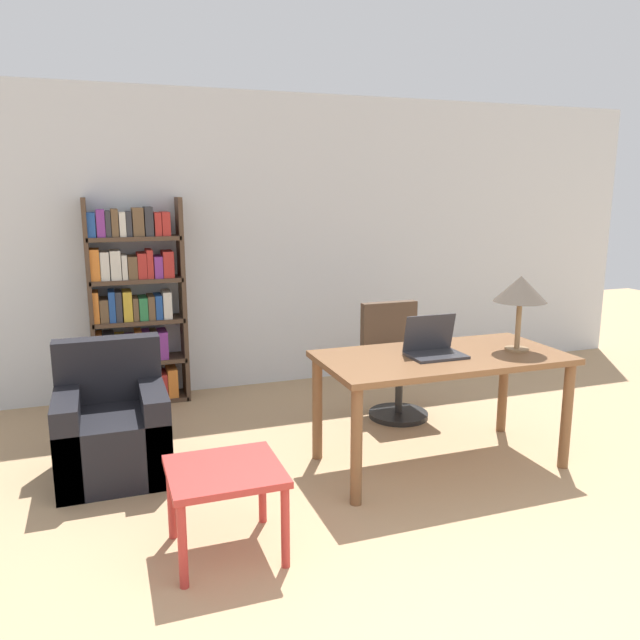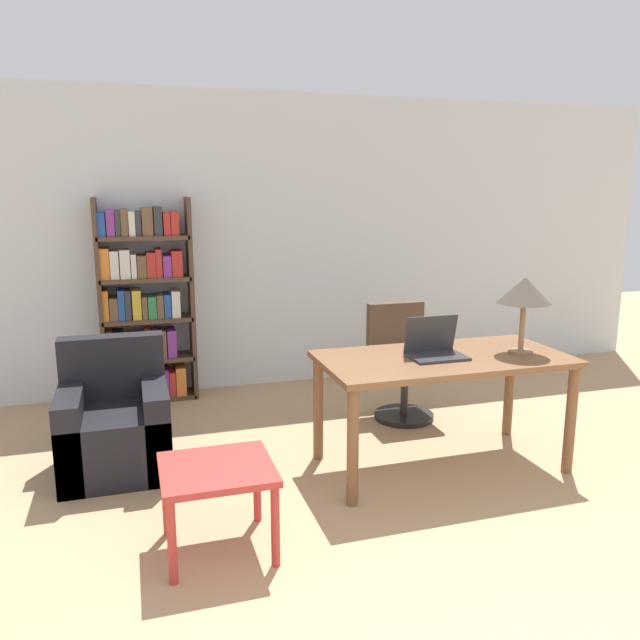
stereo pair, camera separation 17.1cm
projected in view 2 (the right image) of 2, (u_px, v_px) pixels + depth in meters
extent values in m
cube|color=silver|center=(278.00, 243.00, 5.84)|extent=(8.00, 0.06, 2.70)
cube|color=brown|center=(443.00, 359.00, 4.10)|extent=(1.63, 0.81, 0.04)
cylinder|color=brown|center=(353.00, 447.00, 3.63)|extent=(0.07, 0.07, 0.72)
cylinder|color=brown|center=(571.00, 420.00, 4.06)|extent=(0.07, 0.07, 0.72)
cylinder|color=brown|center=(318.00, 408.00, 4.28)|extent=(0.07, 0.07, 0.72)
cylinder|color=brown|center=(509.00, 388.00, 4.71)|extent=(0.07, 0.07, 0.72)
cube|color=#2D2D33|center=(437.00, 357.00, 4.04)|extent=(0.36, 0.25, 0.02)
cube|color=#2D2D33|center=(431.00, 334.00, 4.10)|extent=(0.36, 0.06, 0.25)
cube|color=navy|center=(430.00, 333.00, 4.11)|extent=(0.33, 0.05, 0.22)
cylinder|color=olive|center=(520.00, 351.00, 4.19)|extent=(0.16, 0.16, 0.01)
cylinder|color=olive|center=(522.00, 327.00, 4.15)|extent=(0.04, 0.04, 0.32)
cone|color=#4C4238|center=(525.00, 290.00, 4.10)|extent=(0.35, 0.35, 0.17)
cylinder|color=black|center=(404.00, 416.00, 5.11)|extent=(0.48, 0.48, 0.04)
cylinder|color=#262626|center=(404.00, 395.00, 5.07)|extent=(0.06, 0.06, 0.32)
cube|color=#4C3828|center=(405.00, 370.00, 5.03)|extent=(0.51, 0.51, 0.10)
cube|color=#4C3828|center=(395.00, 330.00, 5.17)|extent=(0.48, 0.08, 0.46)
cube|color=#B2332D|center=(217.00, 469.00, 3.16)|extent=(0.57, 0.53, 0.04)
cylinder|color=#B2332D|center=(172.00, 542.00, 2.92)|extent=(0.04, 0.04, 0.43)
cylinder|color=#B2332D|center=(275.00, 526.00, 3.06)|extent=(0.04, 0.04, 0.43)
cylinder|color=#B2332D|center=(166.00, 498.00, 3.35)|extent=(0.04, 0.04, 0.43)
cylinder|color=#B2332D|center=(257.00, 485.00, 3.49)|extent=(0.04, 0.04, 0.43)
cube|color=black|center=(116.00, 440.00, 4.12)|extent=(0.69, 0.72, 0.43)
cube|color=black|center=(112.00, 366.00, 4.29)|extent=(0.69, 0.16, 0.43)
cube|color=black|center=(72.00, 434.00, 4.03)|extent=(0.16, 0.72, 0.58)
cube|color=black|center=(157.00, 425.00, 4.18)|extent=(0.16, 0.72, 0.58)
cube|color=#4C3828|center=(101.00, 304.00, 5.30)|extent=(0.04, 0.28, 1.78)
cube|color=#4C3828|center=(191.00, 299.00, 5.52)|extent=(0.04, 0.28, 1.78)
cube|color=#4C3828|center=(152.00, 397.00, 5.59)|extent=(0.76, 0.28, 0.04)
cube|color=#234C99|center=(112.00, 385.00, 5.46)|extent=(0.05, 0.24, 0.24)
cube|color=silver|center=(120.00, 384.00, 5.48)|extent=(0.06, 0.24, 0.25)
cube|color=#333338|center=(129.00, 385.00, 5.50)|extent=(0.08, 0.24, 0.22)
cube|color=#234C99|center=(138.00, 383.00, 5.52)|extent=(0.05, 0.24, 0.24)
cube|color=gold|center=(146.00, 386.00, 5.55)|extent=(0.08, 0.24, 0.18)
cube|color=orange|center=(155.00, 384.00, 5.57)|extent=(0.06, 0.24, 0.21)
cube|color=#7F338C|center=(164.00, 381.00, 5.59)|extent=(0.08, 0.24, 0.24)
cube|color=#B72D28|center=(172.00, 382.00, 5.61)|extent=(0.05, 0.24, 0.22)
cube|color=orange|center=(180.00, 379.00, 5.63)|extent=(0.09, 0.24, 0.25)
cube|color=#4C3828|center=(150.00, 359.00, 5.51)|extent=(0.76, 0.28, 0.04)
cube|color=orange|center=(109.00, 345.00, 5.39)|extent=(0.05, 0.24, 0.26)
cube|color=#333338|center=(119.00, 345.00, 5.41)|extent=(0.09, 0.24, 0.25)
cube|color=gold|center=(129.00, 345.00, 5.44)|extent=(0.08, 0.24, 0.23)
cube|color=#7F338C|center=(139.00, 346.00, 5.46)|extent=(0.08, 0.24, 0.21)
cube|color=orange|center=(148.00, 343.00, 5.48)|extent=(0.06, 0.24, 0.25)
cube|color=#7F338C|center=(155.00, 343.00, 5.50)|extent=(0.07, 0.24, 0.24)
cube|color=brown|center=(163.00, 342.00, 5.52)|extent=(0.05, 0.24, 0.24)
cube|color=#7F338C|center=(171.00, 342.00, 5.54)|extent=(0.08, 0.24, 0.24)
cube|color=#4C3828|center=(148.00, 319.00, 5.44)|extent=(0.76, 0.28, 0.04)
cube|color=orange|center=(106.00, 305.00, 5.31)|extent=(0.05, 0.24, 0.26)
cube|color=brown|center=(114.00, 308.00, 5.34)|extent=(0.07, 0.24, 0.20)
cube|color=#234C99|center=(121.00, 304.00, 5.35)|extent=(0.05, 0.24, 0.26)
cube|color=#333338|center=(128.00, 304.00, 5.37)|extent=(0.05, 0.24, 0.25)
cube|color=gold|center=(137.00, 304.00, 5.39)|extent=(0.07, 0.24, 0.25)
cube|color=brown|center=(144.00, 306.00, 5.41)|extent=(0.04, 0.24, 0.19)
cube|color=#2D7F47|center=(152.00, 306.00, 5.43)|extent=(0.07, 0.24, 0.19)
cube|color=brown|center=(160.00, 305.00, 5.45)|extent=(0.05, 0.24, 0.20)
cube|color=#234C99|center=(167.00, 305.00, 5.46)|extent=(0.06, 0.24, 0.20)
cube|color=silver|center=(175.00, 303.00, 5.48)|extent=(0.07, 0.24, 0.23)
cube|color=#4C3828|center=(146.00, 279.00, 5.37)|extent=(0.76, 0.28, 0.04)
cube|color=orange|center=(105.00, 263.00, 5.25)|extent=(0.07, 0.24, 0.26)
cube|color=silver|center=(115.00, 264.00, 5.27)|extent=(0.07, 0.24, 0.23)
cube|color=silver|center=(125.00, 263.00, 5.29)|extent=(0.08, 0.24, 0.24)
cube|color=silver|center=(134.00, 265.00, 5.32)|extent=(0.04, 0.24, 0.20)
cube|color=brown|center=(142.00, 266.00, 5.34)|extent=(0.07, 0.24, 0.19)
cube|color=#B72D28|center=(151.00, 264.00, 5.36)|extent=(0.07, 0.24, 0.21)
cube|color=#B72D28|center=(158.00, 262.00, 5.37)|extent=(0.05, 0.24, 0.24)
cube|color=#7F338C|center=(167.00, 266.00, 5.40)|extent=(0.07, 0.24, 0.18)
cube|color=#B72D28|center=(176.00, 263.00, 5.42)|extent=(0.09, 0.24, 0.22)
cube|color=#4C3828|center=(143.00, 238.00, 5.30)|extent=(0.76, 0.28, 0.04)
cube|color=#234C99|center=(101.00, 224.00, 5.18)|extent=(0.06, 0.24, 0.20)
cube|color=#7F338C|center=(111.00, 223.00, 5.20)|extent=(0.07, 0.24, 0.22)
cube|color=#333338|center=(118.00, 223.00, 5.21)|extent=(0.04, 0.24, 0.21)
cube|color=brown|center=(124.00, 222.00, 5.23)|extent=(0.05, 0.24, 0.23)
cube|color=silver|center=(132.00, 224.00, 5.25)|extent=(0.05, 0.24, 0.20)
cube|color=#333338|center=(138.00, 223.00, 5.26)|extent=(0.04, 0.24, 0.20)
cube|color=brown|center=(147.00, 221.00, 5.28)|extent=(0.09, 0.24, 0.23)
cube|color=#333338|center=(157.00, 221.00, 5.30)|extent=(0.07, 0.24, 0.24)
cube|color=#B72D28|center=(166.00, 224.00, 5.33)|extent=(0.06, 0.24, 0.19)
cube|color=#B72D28|center=(174.00, 223.00, 5.35)|extent=(0.07, 0.24, 0.20)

